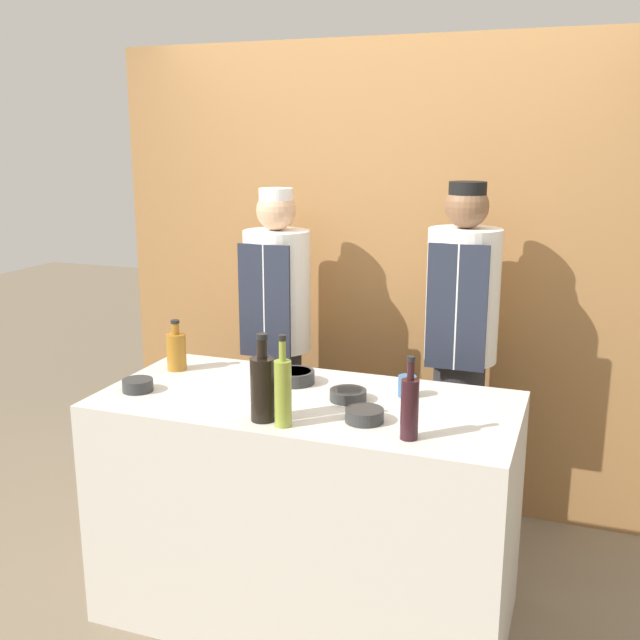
{
  "coord_description": "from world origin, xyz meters",
  "views": [
    {
      "loc": [
        0.99,
        -2.57,
        1.92
      ],
      "look_at": [
        0.0,
        0.15,
        1.21
      ],
      "focal_mm": 42.0,
      "sensor_mm": 36.0,
      "label": 1
    }
  ],
  "objects_px": {
    "sauce_bowl_yellow": "(138,384)",
    "bottle_wine": "(410,407)",
    "bottle_soy": "(263,387)",
    "sauce_bowl_white": "(295,376)",
    "bottle_amber": "(176,350)",
    "sauce_bowl_brown": "(364,415)",
    "cup_blue": "(407,386)",
    "chef_left": "(278,341)",
    "cutting_board": "(226,390)",
    "chef_right": "(460,353)",
    "sauce_bowl_green": "(348,394)",
    "bottle_oil": "(283,391)"
  },
  "relations": [
    {
      "from": "cup_blue",
      "to": "sauce_bowl_brown",
      "type": "bearing_deg",
      "value": -104.24
    },
    {
      "from": "cutting_board",
      "to": "cup_blue",
      "type": "distance_m",
      "value": 0.72
    },
    {
      "from": "bottle_amber",
      "to": "bottle_oil",
      "type": "bearing_deg",
      "value": -32.97
    },
    {
      "from": "cutting_board",
      "to": "bottle_wine",
      "type": "distance_m",
      "value": 0.83
    },
    {
      "from": "sauce_bowl_yellow",
      "to": "cup_blue",
      "type": "distance_m",
      "value": 1.07
    },
    {
      "from": "cutting_board",
      "to": "bottle_soy",
      "type": "distance_m",
      "value": 0.37
    },
    {
      "from": "bottle_amber",
      "to": "chef_left",
      "type": "bearing_deg",
      "value": 72.17
    },
    {
      "from": "sauce_bowl_white",
      "to": "cup_blue",
      "type": "distance_m",
      "value": 0.48
    },
    {
      "from": "bottle_amber",
      "to": "sauce_bowl_yellow",
      "type": "bearing_deg",
      "value": -90.15
    },
    {
      "from": "bottle_wine",
      "to": "sauce_bowl_green",
      "type": "bearing_deg",
      "value": 136.69
    },
    {
      "from": "sauce_bowl_brown",
      "to": "sauce_bowl_white",
      "type": "distance_m",
      "value": 0.51
    },
    {
      "from": "chef_left",
      "to": "chef_right",
      "type": "relative_size",
      "value": 0.97
    },
    {
      "from": "sauce_bowl_yellow",
      "to": "bottle_soy",
      "type": "distance_m",
      "value": 0.62
    },
    {
      "from": "sauce_bowl_white",
      "to": "bottle_soy",
      "type": "height_order",
      "value": "bottle_soy"
    },
    {
      "from": "sauce_bowl_white",
      "to": "sauce_bowl_brown",
      "type": "bearing_deg",
      "value": -38.74
    },
    {
      "from": "chef_right",
      "to": "bottle_soy",
      "type": "bearing_deg",
      "value": -116.46
    },
    {
      "from": "sauce_bowl_green",
      "to": "sauce_bowl_yellow",
      "type": "relative_size",
      "value": 1.17
    },
    {
      "from": "bottle_oil",
      "to": "bottle_soy",
      "type": "relative_size",
      "value": 1.03
    },
    {
      "from": "sauce_bowl_yellow",
      "to": "chef_left",
      "type": "xyz_separation_m",
      "value": [
        0.21,
        0.94,
        -0.04
      ]
    },
    {
      "from": "cup_blue",
      "to": "chef_left",
      "type": "xyz_separation_m",
      "value": [
        -0.82,
        0.64,
        -0.06
      ]
    },
    {
      "from": "bottle_wine",
      "to": "cup_blue",
      "type": "bearing_deg",
      "value": 104.37
    },
    {
      "from": "cutting_board",
      "to": "bottle_soy",
      "type": "relative_size",
      "value": 0.98
    },
    {
      "from": "bottle_soy",
      "to": "chef_left",
      "type": "distance_m",
      "value": 1.14
    },
    {
      "from": "sauce_bowl_yellow",
      "to": "sauce_bowl_brown",
      "type": "bearing_deg",
      "value": -0.54
    },
    {
      "from": "sauce_bowl_yellow",
      "to": "cutting_board",
      "type": "bearing_deg",
      "value": 17.59
    },
    {
      "from": "sauce_bowl_green",
      "to": "bottle_amber",
      "type": "relative_size",
      "value": 0.64
    },
    {
      "from": "sauce_bowl_green",
      "to": "cutting_board",
      "type": "relative_size",
      "value": 0.45
    },
    {
      "from": "sauce_bowl_brown",
      "to": "bottle_soy",
      "type": "xyz_separation_m",
      "value": [
        -0.35,
        -0.11,
        0.1
      ]
    },
    {
      "from": "cutting_board",
      "to": "cup_blue",
      "type": "bearing_deg",
      "value": 16.04
    },
    {
      "from": "sauce_bowl_brown",
      "to": "cup_blue",
      "type": "distance_m",
      "value": 0.33
    },
    {
      "from": "bottle_soy",
      "to": "cup_blue",
      "type": "bearing_deg",
      "value": 44.75
    },
    {
      "from": "sauce_bowl_white",
      "to": "chef_left",
      "type": "relative_size",
      "value": 0.1
    },
    {
      "from": "sauce_bowl_white",
      "to": "bottle_amber",
      "type": "distance_m",
      "value": 0.56
    },
    {
      "from": "sauce_bowl_yellow",
      "to": "bottle_wine",
      "type": "height_order",
      "value": "bottle_wine"
    },
    {
      "from": "chef_left",
      "to": "bottle_oil",
      "type": "bearing_deg",
      "value": -65.91
    },
    {
      "from": "cutting_board",
      "to": "sauce_bowl_white",
      "type": "bearing_deg",
      "value": 42.88
    },
    {
      "from": "sauce_bowl_green",
      "to": "bottle_wine",
      "type": "relative_size",
      "value": 0.49
    },
    {
      "from": "bottle_soy",
      "to": "chef_right",
      "type": "height_order",
      "value": "chef_right"
    },
    {
      "from": "sauce_bowl_green",
      "to": "chef_right",
      "type": "distance_m",
      "value": 0.82
    },
    {
      "from": "sauce_bowl_brown",
      "to": "bottle_amber",
      "type": "distance_m",
      "value": 1.0
    },
    {
      "from": "sauce_bowl_white",
      "to": "bottle_oil",
      "type": "height_order",
      "value": "bottle_oil"
    },
    {
      "from": "bottle_oil",
      "to": "chef_left",
      "type": "bearing_deg",
      "value": 114.09
    },
    {
      "from": "cutting_board",
      "to": "chef_right",
      "type": "relative_size",
      "value": 0.18
    },
    {
      "from": "bottle_amber",
      "to": "cup_blue",
      "type": "relative_size",
      "value": 2.65
    },
    {
      "from": "sauce_bowl_yellow",
      "to": "bottle_wine",
      "type": "xyz_separation_m",
      "value": [
        1.14,
        -0.11,
        0.09
      ]
    },
    {
      "from": "cutting_board",
      "to": "bottle_wine",
      "type": "relative_size",
      "value": 1.09
    },
    {
      "from": "sauce_bowl_green",
      "to": "bottle_wine",
      "type": "bearing_deg",
      "value": -43.31
    },
    {
      "from": "sauce_bowl_brown",
      "to": "bottle_wine",
      "type": "distance_m",
      "value": 0.23
    },
    {
      "from": "sauce_bowl_yellow",
      "to": "bottle_amber",
      "type": "height_order",
      "value": "bottle_amber"
    },
    {
      "from": "sauce_bowl_green",
      "to": "chef_right",
      "type": "bearing_deg",
      "value": 68.1
    }
  ]
}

